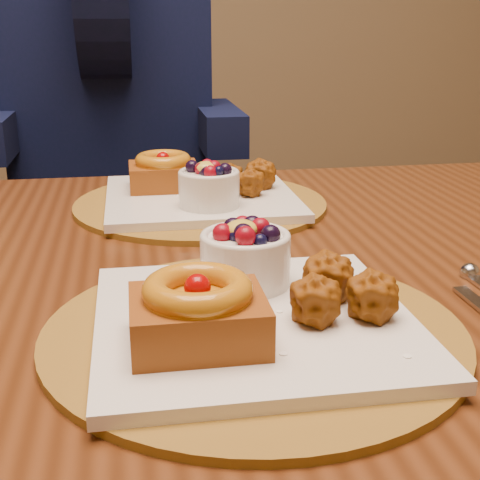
% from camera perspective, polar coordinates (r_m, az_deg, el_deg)
% --- Properties ---
extents(dining_table, '(1.60, 0.90, 0.76)m').
position_cam_1_polar(dining_table, '(0.84, -1.62, -6.21)').
color(dining_table, '#3D1C0B').
rests_on(dining_table, ground).
extents(place_setting_near, '(0.38, 0.38, 0.09)m').
position_cam_1_polar(place_setting_near, '(0.60, 0.87, -5.80)').
color(place_setting_near, brown).
rests_on(place_setting_near, dining_table).
extents(place_setting_far, '(0.38, 0.38, 0.08)m').
position_cam_1_polar(place_setting_far, '(1.01, -3.51, 4.10)').
color(place_setting_far, brown).
rests_on(place_setting_far, dining_table).
extents(chair_far, '(0.63, 0.63, 1.00)m').
position_cam_1_polar(chair_far, '(1.81, -11.41, 2.90)').
color(chair_far, black).
rests_on(chair_far, ground).
extents(diner, '(0.54, 0.51, 0.88)m').
position_cam_1_polar(diner, '(1.54, -11.28, 14.75)').
color(diner, black).
rests_on(diner, ground).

